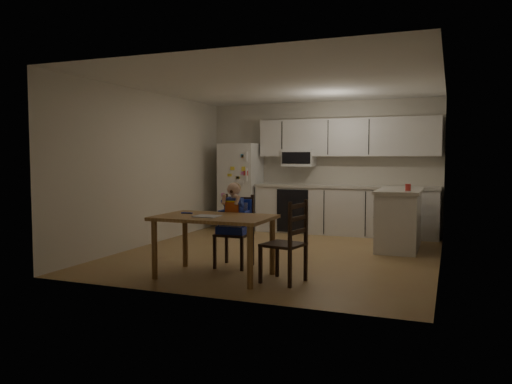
{
  "coord_description": "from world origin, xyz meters",
  "views": [
    {
      "loc": [
        2.36,
        -6.98,
        1.43
      ],
      "look_at": [
        0.04,
        -1.07,
        0.99
      ],
      "focal_mm": 35.0,
      "sensor_mm": 36.0,
      "label": 1
    }
  ],
  "objects": [
    {
      "name": "room",
      "position": [
        0.0,
        0.48,
        1.25
      ],
      "size": [
        4.52,
        5.01,
        2.51
      ],
      "color": "#9B7345",
      "rests_on": "ground"
    },
    {
      "name": "refrigerator",
      "position": [
        -1.55,
        2.15,
        0.85
      ],
      "size": [
        0.72,
        0.7,
        1.7
      ],
      "primitive_type": "cube",
      "color": "silver",
      "rests_on": "ground"
    },
    {
      "name": "kitchen_run",
      "position": [
        0.5,
        2.24,
        0.88
      ],
      "size": [
        3.37,
        0.62,
        2.15
      ],
      "color": "silver",
      "rests_on": "ground"
    },
    {
      "name": "kitchen_island",
      "position": [
        1.62,
        1.0,
        0.47
      ],
      "size": [
        0.66,
        1.26,
        0.93
      ],
      "color": "silver",
      "rests_on": "ground"
    },
    {
      "name": "red_cup",
      "position": [
        1.76,
        0.77,
        0.98
      ],
      "size": [
        0.08,
        0.08,
        0.1
      ],
      "primitive_type": "cylinder",
      "color": "red",
      "rests_on": "kitchen_island"
    },
    {
      "name": "dining_table",
      "position": [
        -0.26,
        -1.67,
        0.63
      ],
      "size": [
        1.37,
        0.88,
        0.73
      ],
      "color": "brown",
      "rests_on": "ground"
    },
    {
      "name": "napkin",
      "position": [
        -0.31,
        -1.77,
        0.74
      ],
      "size": [
        0.29,
        0.25,
        0.01
      ],
      "primitive_type": "cube",
      "color": "#B8B8BD",
      "rests_on": "dining_table"
    },
    {
      "name": "toddler_spoon",
      "position": [
        -0.7,
        -1.57,
        0.74
      ],
      "size": [
        0.12,
        0.06,
        0.02
      ],
      "primitive_type": "cylinder",
      "rotation": [
        0.0,
        1.57,
        0.35
      ],
      "color": "#172EBA",
      "rests_on": "dining_table"
    },
    {
      "name": "chair_booster",
      "position": [
        -0.26,
        -1.05,
        0.67
      ],
      "size": [
        0.42,
        0.42,
        1.11
      ],
      "rotation": [
        0.0,
        0.0,
        0.01
      ],
      "color": "black",
      "rests_on": "ground"
    },
    {
      "name": "chair_side",
      "position": [
        0.69,
        -1.64,
        0.54
      ],
      "size": [
        0.49,
        0.49,
        0.95
      ],
      "rotation": [
        0.0,
        0.0,
        -1.77
      ],
      "color": "black",
      "rests_on": "ground"
    }
  ]
}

